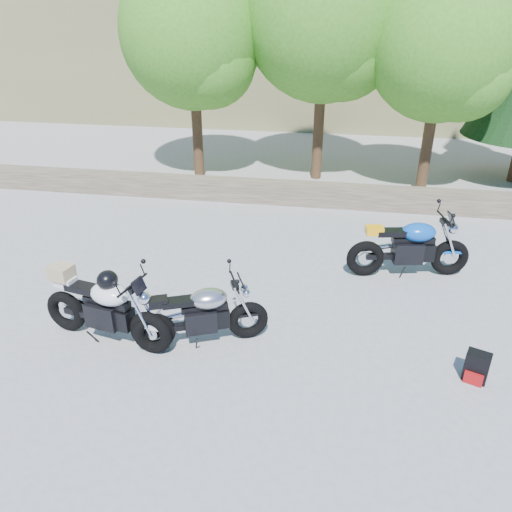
# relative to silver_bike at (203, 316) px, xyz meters

# --- Properties ---
(ground) EXTENTS (90.00, 90.00, 0.00)m
(ground) POSITION_rel_silver_bike_xyz_m (0.32, 0.44, -0.48)
(ground) COLOR gray
(ground) RESTS_ON ground
(stone_wall) EXTENTS (22.00, 0.55, 0.50)m
(stone_wall) POSITION_rel_silver_bike_xyz_m (0.32, 5.94, -0.23)
(stone_wall) COLOR #4D4133
(stone_wall) RESTS_ON ground
(tree_decid_left) EXTENTS (3.67, 3.67, 5.62)m
(tree_decid_left) POSITION_rel_silver_bike_xyz_m (-2.07, 7.57, 3.16)
(tree_decid_left) COLOR #382314
(tree_decid_left) RESTS_ON ground
(tree_decid_mid) EXTENTS (4.08, 4.08, 6.24)m
(tree_decid_mid) POSITION_rel_silver_bike_xyz_m (1.23, 7.97, 3.56)
(tree_decid_mid) COLOR #382314
(tree_decid_mid) RESTS_ON ground
(tree_decid_right) EXTENTS (3.54, 3.54, 5.41)m
(tree_decid_right) POSITION_rel_silver_bike_xyz_m (4.03, 7.37, 3.02)
(tree_decid_right) COLOR #382314
(tree_decid_right) RESTS_ON ground
(silver_bike) EXTENTS (1.85, 0.92, 0.98)m
(silver_bike) POSITION_rel_silver_bike_xyz_m (0.00, 0.00, 0.00)
(silver_bike) COLOR black
(silver_bike) RESTS_ON ground
(white_bike) EXTENTS (2.11, 0.75, 1.18)m
(white_bike) POSITION_rel_silver_bike_xyz_m (-1.40, -0.16, 0.10)
(white_bike) COLOR black
(white_bike) RESTS_ON ground
(blue_bike) EXTENTS (2.20, 0.74, 1.11)m
(blue_bike) POSITION_rel_silver_bike_xyz_m (3.10, 2.61, 0.06)
(blue_bike) COLOR black
(blue_bike) RESTS_ON ground
(backpack) EXTENTS (0.36, 0.34, 0.41)m
(backpack) POSITION_rel_silver_bike_xyz_m (3.71, -0.16, -0.28)
(backpack) COLOR black
(backpack) RESTS_ON ground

